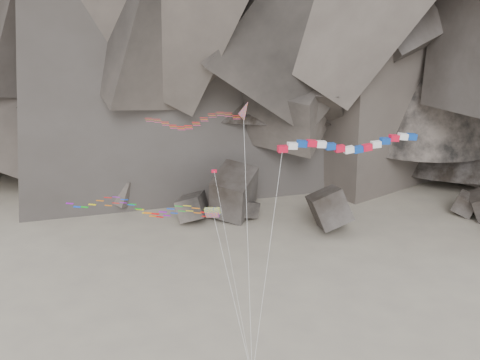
# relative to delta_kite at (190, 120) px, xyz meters

# --- Properties ---
(ground) EXTENTS (260.00, 260.00, 0.00)m
(ground) POSITION_rel_delta_kite_xyz_m (2.33, -5.17, -22.22)
(ground) COLOR gray
(ground) RESTS_ON ground
(boulder_field) EXTENTS (66.88, 16.80, 8.90)m
(boulder_field) POSITION_rel_delta_kite_xyz_m (14.29, 29.12, -19.90)
(boulder_field) COLOR #47423F
(boulder_field) RESTS_ON ground
(delta_kite) EXTENTS (11.29, 11.54, 22.36)m
(delta_kite) POSITION_rel_delta_kite_xyz_m (0.00, 0.00, 0.00)
(delta_kite) COLOR red
(delta_kite) RESTS_ON ground
(banner_kite) EXTENTS (14.06, 9.44, 20.04)m
(banner_kite) POSITION_rel_delta_kite_xyz_m (14.47, -3.34, -1.15)
(banner_kite) COLOR red
(banner_kite) RESTS_ON ground
(parafoil_kite) EXTENTS (19.56, 9.34, 12.98)m
(parafoil_kite) POSITION_rel_delta_kite_xyz_m (-5.44, -1.46, -8.21)
(parafoil_kite) COLOR #FFFE0E
(parafoil_kite) RESTS_ON ground
(pennant_kite) EXTENTS (4.45, 8.44, 16.31)m
(pennant_kite) POSITION_rel_delta_kite_xyz_m (3.50, -3.99, -8.34)
(pennant_kite) COLOR red
(pennant_kite) RESTS_ON ground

